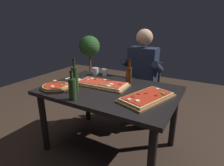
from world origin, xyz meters
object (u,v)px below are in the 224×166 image
(tumbler_near_camera, at_px, (96,72))
(potted_plant_corner, at_px, (90,60))
(pizza_rectangular_left, at_px, (147,97))
(diner_chair, at_px, (143,88))
(pizza_rectangular_front, at_px, (102,84))
(tumbler_far_side, at_px, (105,72))
(pizza_round_far, at_px, (55,86))
(oil_bottle_amber, at_px, (75,79))
(vinegar_bottle_green, at_px, (129,74))
(wine_bottle_dark, at_px, (72,88))
(dining_table, at_px, (110,97))
(seated_diner, at_px, (141,73))

(tumbler_near_camera, height_order, potted_plant_corner, potted_plant_corner)
(pizza_rectangular_left, bearing_deg, diner_chair, 111.75)
(pizza_rectangular_front, distance_m, diner_chair, 0.88)
(pizza_rectangular_front, distance_m, tumbler_far_side, 0.40)
(pizza_round_far, bearing_deg, oil_bottle_amber, 5.58)
(pizza_rectangular_left, relative_size, oil_bottle_amber, 1.73)
(pizza_round_far, bearing_deg, potted_plant_corner, 116.01)
(pizza_rectangular_left, distance_m, vinegar_bottle_green, 0.50)
(pizza_rectangular_front, xyz_separation_m, wine_bottle_dark, (-0.02, -0.46, 0.09))
(diner_chair, bearing_deg, potted_plant_corner, 155.17)
(pizza_rectangular_front, relative_size, wine_bottle_dark, 2.17)
(pizza_rectangular_left, relative_size, vinegar_bottle_green, 2.11)
(pizza_rectangular_left, distance_m, wine_bottle_dark, 0.69)
(oil_bottle_amber, xyz_separation_m, vinegar_bottle_green, (0.35, 0.53, -0.03))
(vinegar_bottle_green, bearing_deg, diner_chair, 92.02)
(pizza_rectangular_front, height_order, pizza_rectangular_left, pizza_rectangular_left)
(tumbler_far_side, xyz_separation_m, potted_plant_corner, (-1.08, 1.14, -0.15))
(diner_chair, bearing_deg, dining_table, -94.83)
(pizza_rectangular_left, bearing_deg, wine_bottle_dark, -149.69)
(oil_bottle_amber, relative_size, potted_plant_corner, 0.30)
(tumbler_far_side, bearing_deg, pizza_rectangular_left, -31.72)
(wine_bottle_dark, distance_m, potted_plant_corner, 2.32)
(wine_bottle_dark, height_order, tumbler_near_camera, wine_bottle_dark)
(seated_diner, bearing_deg, diner_chair, 90.00)
(pizza_rectangular_front, xyz_separation_m, tumbler_near_camera, (-0.32, 0.33, 0.02))
(pizza_round_far, bearing_deg, tumbler_near_camera, 83.90)
(diner_chair, bearing_deg, vinegar_bottle_green, -87.98)
(dining_table, bearing_deg, pizza_rectangular_front, 159.81)
(tumbler_far_side, xyz_separation_m, diner_chair, (0.38, 0.46, -0.30))
(vinegar_bottle_green, height_order, seated_diner, seated_diner)
(tumbler_near_camera, distance_m, tumbler_far_side, 0.13)
(pizza_round_far, relative_size, tumbler_far_side, 3.26)
(tumbler_near_camera, distance_m, diner_chair, 0.76)
(pizza_round_far, bearing_deg, pizza_rectangular_front, 39.80)
(pizza_round_far, bearing_deg, dining_table, 28.24)
(dining_table, relative_size, tumbler_near_camera, 14.98)
(potted_plant_corner, bearing_deg, wine_bottle_dark, -57.31)
(pizza_rectangular_left, relative_size, tumbler_near_camera, 6.42)
(tumbler_near_camera, bearing_deg, vinegar_bottle_green, -10.62)
(pizza_rectangular_front, height_order, diner_chair, diner_chair)
(oil_bottle_amber, relative_size, tumbler_near_camera, 3.71)
(pizza_rectangular_front, bearing_deg, vinegar_bottle_green, 46.37)
(tumbler_far_side, bearing_deg, dining_table, -51.94)
(oil_bottle_amber, bearing_deg, tumbler_far_side, 95.13)
(pizza_rectangular_left, distance_m, pizza_round_far, 0.98)
(pizza_rectangular_left, distance_m, seated_diner, 0.88)
(wine_bottle_dark, height_order, tumbler_far_side, wine_bottle_dark)
(pizza_rectangular_front, xyz_separation_m, vinegar_bottle_green, (0.22, 0.23, 0.09))
(wine_bottle_dark, xyz_separation_m, vinegar_bottle_green, (0.24, 0.69, -0.00))
(pizza_rectangular_left, xyz_separation_m, seated_diner, (-0.37, 0.80, -0.02))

